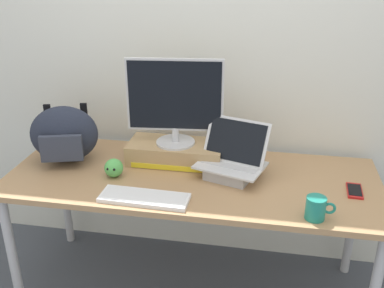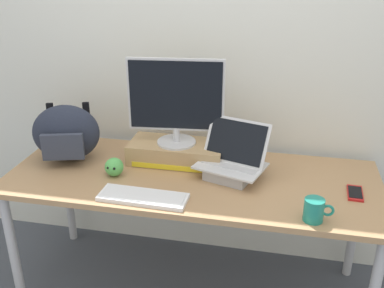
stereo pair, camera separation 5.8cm
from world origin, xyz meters
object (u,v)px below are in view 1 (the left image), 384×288
Objects in this scene: open_laptop at (231,165)px; messenger_backpack at (64,135)px; desktop_monitor at (175,101)px; toner_box_yellow at (176,152)px; coffee_mug at (316,208)px; cell_phone at (355,191)px; plush_toy at (114,168)px; external_keyboard at (144,198)px.

messenger_backpack reaches higher than open_laptop.
desktop_monitor reaches higher than open_laptop.
coffee_mug is at bearing -32.05° from toner_box_yellow.
cell_phone is 1.58× the size of plush_toy.
external_keyboard is 4.39× the size of plush_toy.
plush_toy is (0.32, -0.13, -0.11)m from messenger_backpack.
cell_phone is (0.21, 0.27, -0.05)m from coffee_mug.
open_laptop is 0.92× the size of external_keyboard.
messenger_backpack is 3.13× the size of coffee_mug.
desktop_monitor is at bearing -6.71° from messenger_backpack.
desktop_monitor is 1.30× the size of open_laptop.
open_laptop is (0.32, -0.12, 0.01)m from toner_box_yellow.
coffee_mug reaches higher than cell_phone.
desktop_monitor is at bearing 39.55° from plush_toy.
messenger_backpack is at bearing -163.94° from open_laptop.
external_keyboard is at bearing -97.76° from toner_box_yellow.
cell_phone is at bearing -16.84° from desktop_monitor.
plush_toy is (-1.20, -0.05, 0.04)m from cell_phone.
open_laptop is at bearing -26.23° from desktop_monitor.
desktop_monitor reaches higher than toner_box_yellow.
plush_toy is (-0.22, 0.20, 0.04)m from external_keyboard.
messenger_backpack is 2.65× the size of cell_phone.
desktop_monitor reaches higher than plush_toy.
toner_box_yellow is 0.61m from messenger_backpack.
external_keyboard is 0.65m from messenger_backpack.
external_keyboard is 0.78m from coffee_mug.
toner_box_yellow reaches higher than plush_toy.
plush_toy is at bearing -38.29° from messenger_backpack.
desktop_monitor is at bearing 172.77° from cell_phone.
toner_box_yellow is 0.36m from plush_toy.
coffee_mug reaches higher than plush_toy.
coffee_mug is 1.02m from plush_toy.
messenger_backpack reaches higher than coffee_mug.
external_keyboard is at bearing -103.94° from desktop_monitor.
toner_box_yellow is 0.44m from external_keyboard.
coffee_mug is 0.85× the size of cell_phone.
desktop_monitor is 3.92× the size of coffee_mug.
desktop_monitor is 1.00m from cell_phone.
messenger_backpack is (-0.60, -0.10, -0.19)m from desktop_monitor.
coffee_mug is at bearing -38.12° from desktop_monitor.
toner_box_yellow is 3.98× the size of coffee_mug.
desktop_monitor reaches higher than messenger_backpack.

